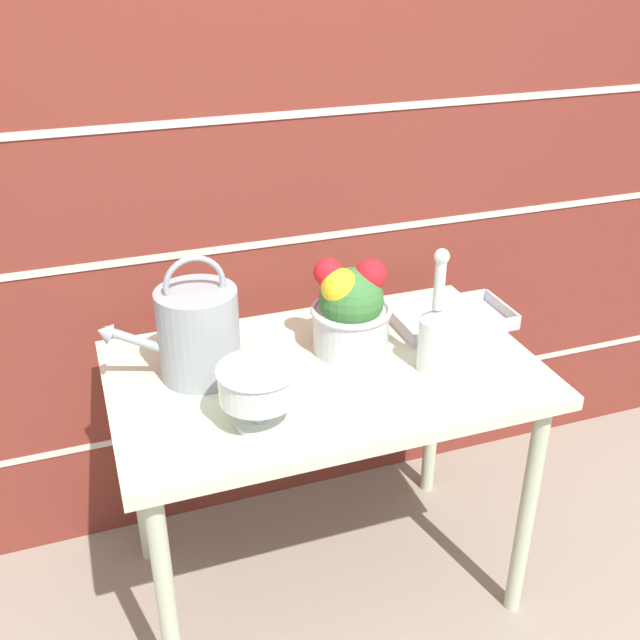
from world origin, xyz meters
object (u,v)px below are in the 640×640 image
at_px(flower_planter, 350,309).
at_px(wire_tray, 452,320).
at_px(watering_can, 198,332).
at_px(glass_decanter, 436,332).
at_px(crystal_pedestal_bowl, 258,386).

height_order(flower_planter, wire_tray, flower_planter).
bearing_deg(watering_can, glass_decanter, -16.41).
xyz_separation_m(flower_planter, wire_tray, (0.32, 0.04, -0.11)).
bearing_deg(watering_can, flower_planter, -0.84).
bearing_deg(glass_decanter, flower_planter, 135.94).
relative_size(glass_decanter, wire_tray, 0.99).
xyz_separation_m(watering_can, crystal_pedestal_bowl, (0.08, -0.25, -0.02)).
bearing_deg(watering_can, wire_tray, 2.56).
distance_m(crystal_pedestal_bowl, flower_planter, 0.40).
height_order(crystal_pedestal_bowl, flower_planter, flower_planter).
relative_size(watering_can, crystal_pedestal_bowl, 1.87).
relative_size(flower_planter, wire_tray, 0.78).
relative_size(watering_can, flower_planter, 1.34).
xyz_separation_m(watering_can, glass_decanter, (0.56, -0.16, -0.02)).
relative_size(crystal_pedestal_bowl, wire_tray, 0.56).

